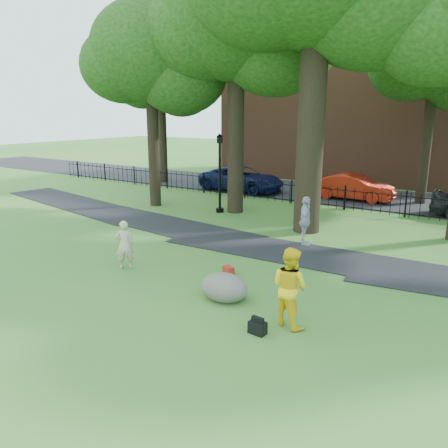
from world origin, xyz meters
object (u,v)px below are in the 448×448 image
Objects in this scene: lamppost at (220,174)px; red_sedan at (354,187)px; boulder at (224,285)px; woman at (125,245)px; man at (290,287)px.

lamppost is 8.42m from red_sedan.
boulder is 0.34× the size of lamppost.
man is at bearing 131.67° from woman.
red_sedan is (2.68, 15.42, -0.06)m from woman.
boulder is 10.76m from lamppost.
lamppost is at bearing -118.96° from woman.
woman is 15.65m from red_sedan.
lamppost reaches higher than red_sedan.
woman reaches higher than boulder.
boulder is (-2.09, 0.39, -0.57)m from man.
lamppost is (-8.12, 9.18, 0.96)m from man.
woman is 4.05m from boulder.
boulder is (4.02, -0.27, -0.41)m from woman.
man is (6.12, -0.66, 0.17)m from woman.
woman is 6.15m from man.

